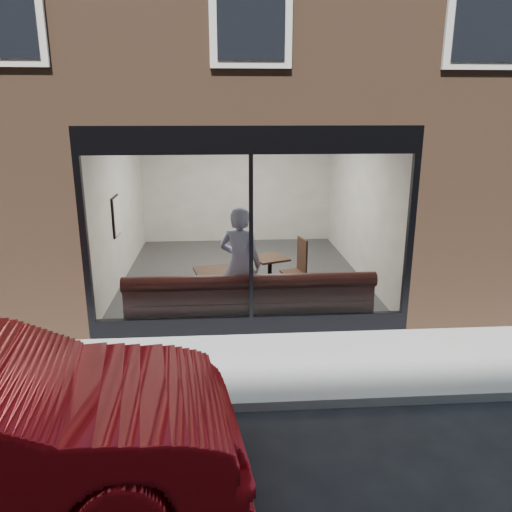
{
  "coord_description": "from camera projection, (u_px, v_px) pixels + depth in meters",
  "views": [
    {
      "loc": [
        -0.45,
        -5.2,
        3.38
      ],
      "look_at": [
        0.1,
        2.4,
        1.18
      ],
      "focal_mm": 35.0,
      "sensor_mm": 36.0,
      "label": 1
    }
  ],
  "objects": [
    {
      "name": "person",
      "position": [
        240.0,
        264.0,
        8.25
      ],
      "size": [
        0.82,
        0.68,
        1.93
      ],
      "primitive_type": "imported",
      "rotation": [
        0.0,
        0.0,
        2.78
      ],
      "color": "#A3B1E1",
      "rests_on": "cafe_floor"
    },
    {
      "name": "cafe_table_left",
      "position": [
        215.0,
        272.0,
        8.58
      ],
      "size": [
        0.79,
        0.79,
        0.04
      ],
      "primitive_type": "cube",
      "rotation": [
        0.0,
        0.0,
        0.2
      ],
      "color": "black",
      "rests_on": "cafe_floor"
    },
    {
      "name": "sidewalk_near",
      "position": [
        256.0,
        365.0,
        6.91
      ],
      "size": [
        40.0,
        2.0,
        0.01
      ],
      "primitive_type": "cube",
      "color": "gray",
      "rests_on": "ground"
    },
    {
      "name": "ground",
      "position": [
        262.0,
        407.0,
        5.95
      ],
      "size": [
        120.0,
        120.0,
        0.0
      ],
      "primitive_type": "plane",
      "color": "black",
      "rests_on": "ground"
    },
    {
      "name": "cafe_wall_back",
      "position": [
        237.0,
        182.0,
        13.16
      ],
      "size": [
        5.0,
        0.0,
        5.0
      ],
      "primitive_type": "plane",
      "rotation": [
        1.57,
        0.0,
        0.0
      ],
      "color": "beige",
      "rests_on": "ground"
    },
    {
      "name": "banquette",
      "position": [
        250.0,
        311.0,
        8.23
      ],
      "size": [
        4.0,
        0.55,
        0.45
      ],
      "primitive_type": "cube",
      "color": "#3A1515",
      "rests_on": "cafe_floor"
    },
    {
      "name": "storefront_mullion",
      "position": [
        251.0,
        239.0,
        7.48
      ],
      "size": [
        0.06,
        0.1,
        2.5
      ],
      "primitive_type": "cube",
      "color": "black",
      "rests_on": "storefront_kick"
    },
    {
      "name": "host_building_backfill",
      "position": [
        234.0,
        170.0,
        16.04
      ],
      "size": [
        5.0,
        6.0,
        3.2
      ],
      "primitive_type": "cube",
      "color": "brown",
      "rests_on": "ground"
    },
    {
      "name": "cafe_ceiling",
      "position": [
        242.0,
        122.0,
        9.85
      ],
      "size": [
        6.0,
        6.0,
        0.0
      ],
      "primitive_type": "plane",
      "rotation": [
        3.14,
        0.0,
        0.0
      ],
      "color": "white",
      "rests_on": "host_building_upper"
    },
    {
      "name": "kerb_near",
      "position": [
        262.0,
        405.0,
        5.88
      ],
      "size": [
        40.0,
        0.1,
        0.12
      ],
      "primitive_type": "cube",
      "color": "gray",
      "rests_on": "ground"
    },
    {
      "name": "storefront_header",
      "position": [
        251.0,
        140.0,
        7.08
      ],
      "size": [
        5.0,
        0.1,
        0.4
      ],
      "primitive_type": "cube",
      "color": "black",
      "rests_on": "host_building_upper"
    },
    {
      "name": "host_building_pier_right",
      "position": [
        376.0,
        181.0,
        13.43
      ],
      "size": [
        2.5,
        12.0,
        3.2
      ],
      "primitive_type": "cube",
      "color": "brown",
      "rests_on": "ground"
    },
    {
      "name": "cafe_chair_right",
      "position": [
        293.0,
        273.0,
        10.12
      ],
      "size": [
        0.53,
        0.53,
        0.04
      ],
      "primitive_type": "cube",
      "rotation": [
        0.0,
        0.0,
        3.41
      ],
      "color": "black",
      "rests_on": "cafe_floor"
    },
    {
      "name": "storefront_glass",
      "position": [
        251.0,
        239.0,
        7.45
      ],
      "size": [
        4.8,
        0.0,
        4.8
      ],
      "primitive_type": "plane",
      "rotation": [
        1.57,
        0.0,
        0.0
      ],
      "color": "white",
      "rests_on": "storefront_kick"
    },
    {
      "name": "cafe_wall_left",
      "position": [
        120.0,
        203.0,
        10.12
      ],
      "size": [
        0.0,
        6.0,
        6.0
      ],
      "primitive_type": "plane",
      "rotation": [
        1.57,
        0.0,
        1.57
      ],
      "color": "beige",
      "rests_on": "ground"
    },
    {
      "name": "host_building_pier_left",
      "position": [
        92.0,
        184.0,
        12.91
      ],
      "size": [
        2.5,
        12.0,
        3.2
      ],
      "primitive_type": "cube",
      "color": "brown",
      "rests_on": "ground"
    },
    {
      "name": "storefront_kick",
      "position": [
        251.0,
        325.0,
        7.87
      ],
      "size": [
        5.0,
        0.1,
        0.3
      ],
      "primitive_type": "cube",
      "color": "black",
      "rests_on": "ground"
    },
    {
      "name": "cafe_wall_right",
      "position": [
        360.0,
        200.0,
        10.47
      ],
      "size": [
        0.0,
        6.0,
        6.0
      ],
      "primitive_type": "plane",
      "rotation": [
        1.57,
        0.0,
        -1.57
      ],
      "color": "beige",
      "rests_on": "ground"
    },
    {
      "name": "cafe_table_right",
      "position": [
        270.0,
        258.0,
        9.37
      ],
      "size": [
        0.76,
        0.76,
        0.04
      ],
      "primitive_type": "cube",
      "rotation": [
        0.0,
        0.0,
        0.37
      ],
      "color": "black",
      "rests_on": "cafe_floor"
    },
    {
      "name": "cafe_floor",
      "position": [
        243.0,
        274.0,
        10.73
      ],
      "size": [
        6.0,
        6.0,
        0.0
      ],
      "primitive_type": "plane",
      "color": "#2D2D30",
      "rests_on": "ground"
    },
    {
      "name": "wall_poster",
      "position": [
        117.0,
        216.0,
        9.63
      ],
      "size": [
        0.02,
        0.54,
        0.71
      ],
      "primitive_type": "cube",
      "color": "white",
      "rests_on": "cafe_wall_left"
    }
  ]
}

